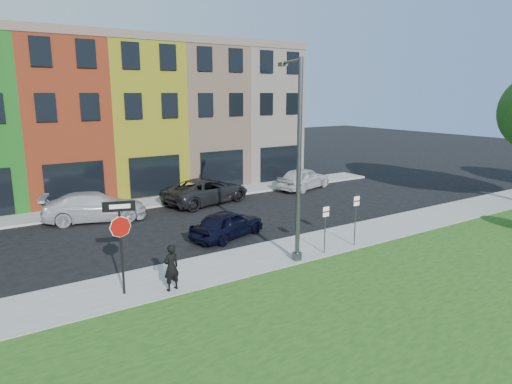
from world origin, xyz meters
TOP-DOWN VIEW (x-y plane):
  - ground at (0.00, 0.00)m, footprint 120.00×120.00m
  - sidewalk_near at (2.00, 3.00)m, footprint 40.00×3.00m
  - sidewalk_far at (-3.00, 15.00)m, footprint 40.00×2.40m
  - rowhouse_block at (-2.50, 21.18)m, footprint 30.00×10.12m
  - stop_sign at (-6.45, 2.59)m, footprint 1.01×0.38m
  - man at (-4.97, 1.99)m, footprint 0.75×0.62m
  - sedan_near at (-0.27, 6.30)m, footprint 3.96×4.93m
  - parked_car_silver at (-4.75, 12.87)m, footprint 4.99×6.52m
  - parked_car_dark at (2.16, 13.12)m, footprint 5.07×6.84m
  - parked_car_white at (9.96, 13.10)m, footprint 4.29×5.60m
  - street_lamp at (0.53, 2.10)m, footprint 1.05×2.50m
  - parking_sign_a at (1.94, 1.89)m, footprint 0.32×0.08m
  - parking_sign_b at (3.72, 1.89)m, footprint 0.32×0.09m

SIDE VIEW (x-z plane):
  - ground at x=0.00m, z-range 0.00..0.00m
  - sidewalk_near at x=2.00m, z-range 0.00..0.12m
  - sidewalk_far at x=-3.00m, z-range 0.00..0.12m
  - sedan_near at x=-0.27m, z-range 0.00..1.36m
  - parked_car_silver at x=-4.75m, z-range 0.00..1.56m
  - parked_car_white at x=9.96m, z-range 0.00..1.57m
  - parked_car_dark at x=2.16m, z-range 0.00..1.59m
  - man at x=-4.97m, z-range 0.12..1.77m
  - parking_sign_a at x=1.94m, z-range 0.39..2.50m
  - parking_sign_b at x=3.72m, z-range 0.40..2.77m
  - stop_sign at x=-6.45m, z-range 0.79..4.02m
  - street_lamp at x=0.53m, z-range 0.15..8.14m
  - rowhouse_block at x=-2.50m, z-range -0.01..9.99m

